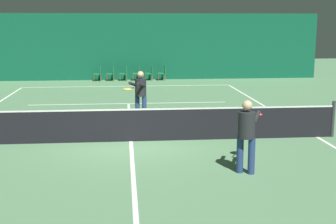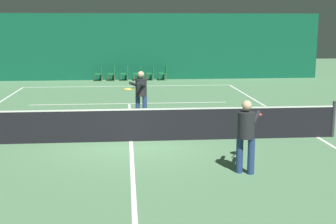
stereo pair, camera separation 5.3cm
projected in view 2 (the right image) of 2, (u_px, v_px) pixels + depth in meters
name	position (u px, v px, depth m)	size (l,w,h in m)	color
ground_plane	(131.00, 141.00, 13.32)	(60.00, 60.00, 0.00)	#56845B
backdrop_curtain	(127.00, 47.00, 27.47)	(23.00, 0.12, 3.88)	#0F5138
court_line_baseline_far	(128.00, 86.00, 24.96)	(11.00, 0.10, 0.00)	white
court_line_service_far	(129.00, 103.00, 19.58)	(8.25, 0.10, 0.00)	white
court_line_sideline_right	(317.00, 137.00, 13.81)	(0.10, 23.80, 0.00)	white
court_line_centre	(131.00, 141.00, 13.32)	(0.10, 12.80, 0.00)	white
tennis_net	(131.00, 124.00, 13.23)	(12.00, 0.10, 1.07)	black
player_near	(246.00, 131.00, 10.36)	(0.93, 1.36, 1.66)	navy
player_far	(141.00, 92.00, 16.15)	(0.93, 1.38, 1.69)	navy
courtside_chair_0	(100.00, 73.00, 27.07)	(0.44, 0.44, 0.84)	brown
courtside_chair_1	(113.00, 73.00, 27.13)	(0.44, 0.44, 0.84)	brown
courtside_chair_2	(126.00, 72.00, 27.20)	(0.44, 0.44, 0.84)	brown
courtside_chair_3	(138.00, 72.00, 27.26)	(0.44, 0.44, 0.84)	brown
courtside_chair_4	(151.00, 72.00, 27.33)	(0.44, 0.44, 0.84)	brown
courtside_chair_5	(164.00, 72.00, 27.39)	(0.44, 0.44, 0.84)	brown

